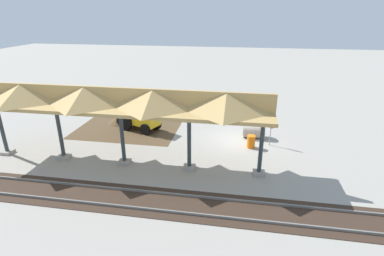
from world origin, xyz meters
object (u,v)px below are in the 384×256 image
Objects in this scene: stop_sign at (271,126)px; backhoe at (138,114)px; traffic_barrel at (251,142)px; concrete_pipe at (254,131)px.

backhoe is at bearing -7.83° from stop_sign.
stop_sign is at bearing -154.49° from traffic_barrel.
stop_sign is at bearing 172.17° from backhoe.
stop_sign is 10.34m from backhoe.
backhoe is at bearing -1.16° from concrete_pipe.
stop_sign is at bearing 131.49° from concrete_pipe.
concrete_pipe is at bearing -48.51° from stop_sign.
backhoe is (10.24, -1.41, -0.20)m from stop_sign.
stop_sign is 1.28× the size of concrete_pipe.
backhoe reaches higher than traffic_barrel.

